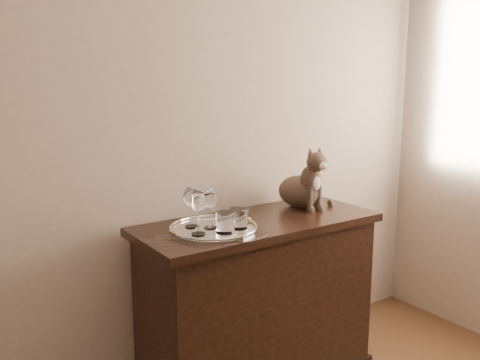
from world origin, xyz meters
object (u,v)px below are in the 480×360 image
at_px(tray, 214,229).
at_px(wine_glass_c, 198,213).
at_px(wine_glass_d, 210,209).
at_px(cat, 301,176).
at_px(sideboard, 258,302).
at_px(tumbler_a, 238,218).
at_px(wine_glass_a, 191,207).
at_px(tumbler_b, 225,222).

distance_m(tray, wine_glass_c, 0.15).
xyz_separation_m(tray, wine_glass_c, (-0.10, -0.04, 0.10)).
xyz_separation_m(tray, wine_glass_d, (-0.01, 0.01, 0.09)).
bearing_deg(cat, wine_glass_d, -169.78).
xyz_separation_m(sideboard, wine_glass_c, (-0.37, -0.06, 0.53)).
distance_m(wine_glass_d, tumbler_a, 0.13).
distance_m(wine_glass_a, cat, 0.68).
bearing_deg(tumbler_b, wine_glass_d, 99.04).
bearing_deg(cat, tumbler_b, -160.47).
relative_size(wine_glass_d, tumbler_a, 1.94).
relative_size(tray, tumbler_a, 4.30).
distance_m(sideboard, tumbler_a, 0.52).
bearing_deg(wine_glass_c, tray, 22.54).
bearing_deg(tumbler_a, cat, 19.10).
bearing_deg(wine_glass_d, wine_glass_a, 134.21).
relative_size(wine_glass_c, tumbler_a, 2.10).
distance_m(wine_glass_c, tumbler_a, 0.20).
xyz_separation_m(wine_glass_c, cat, (0.71, 0.16, 0.06)).
height_order(wine_glass_c, cat, cat).
bearing_deg(tumbler_b, sideboard, 22.67).
distance_m(sideboard, wine_glass_d, 0.59).
relative_size(sideboard, wine_glass_a, 6.41).
bearing_deg(cat, wine_glass_c, -166.64).
bearing_deg(wine_glass_a, tumbler_a, -41.04).
bearing_deg(wine_glass_c, sideboard, 9.53).
distance_m(sideboard, wine_glass_a, 0.63).
xyz_separation_m(tray, cat, (0.61, 0.11, 0.16)).
xyz_separation_m(tumbler_a, cat, (0.52, 0.18, 0.11)).
bearing_deg(wine_glass_a, tumbler_b, -64.73).
height_order(wine_glass_a, tumbler_b, wine_glass_a).
distance_m(wine_glass_c, wine_glass_d, 0.11).
xyz_separation_m(wine_glass_a, wine_glass_d, (0.06, -0.06, -0.00)).
bearing_deg(tray, cat, 10.57).
bearing_deg(tray, tumbler_a, -35.43).
bearing_deg(sideboard, wine_glass_c, -170.47).
distance_m(tray, tumbler_b, 0.10).
height_order(sideboard, tumbler_b, tumbler_b).
distance_m(wine_glass_a, wine_glass_c, 0.12).
distance_m(sideboard, tray, 0.50).
height_order(tumbler_b, cat, cat).
bearing_deg(tumbler_b, wine_glass_c, 157.36).
bearing_deg(tumbler_b, wine_glass_a, 115.27).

